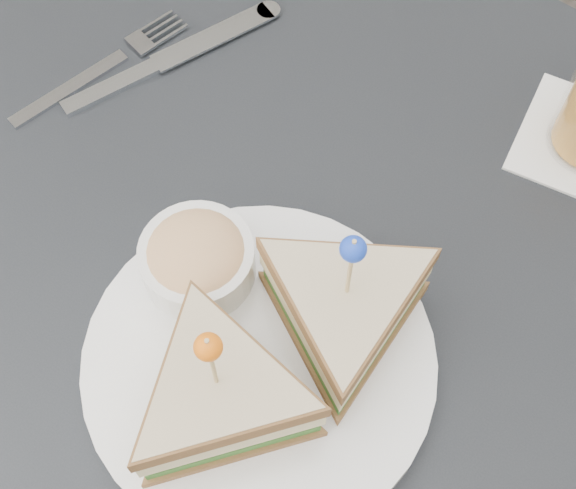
{
  "coord_description": "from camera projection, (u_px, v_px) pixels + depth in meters",
  "views": [
    {
      "loc": [
        0.18,
        -0.21,
        1.31
      ],
      "look_at": [
        0.01,
        0.01,
        0.8
      ],
      "focal_mm": 50.0,
      "sensor_mm": 36.0,
      "label": 1
    }
  ],
  "objects": [
    {
      "name": "table",
      "position": [
        272.0,
        315.0,
        0.69
      ],
      "size": [
        0.8,
        0.8,
        0.75
      ],
      "color": "black",
      "rests_on": "ground"
    },
    {
      "name": "cutlery_fork",
      "position": [
        108.0,
        64.0,
        0.72
      ],
      "size": [
        0.06,
        0.18,
        0.01
      ],
      "rotation": [
        0.0,
        0.0,
        -0.19
      ],
      "color": "silver",
      "rests_on": "table"
    },
    {
      "name": "ground_plane",
      "position": [
        279.0,
        482.0,
        1.29
      ],
      "size": [
        3.5,
        3.5,
        0.0
      ],
      "primitive_type": "plane",
      "color": "#3F3833"
    },
    {
      "name": "cutlery_knife",
      "position": [
        165.0,
        61.0,
        0.73
      ],
      "size": [
        0.09,
        0.22,
        0.01
      ],
      "rotation": [
        0.0,
        0.0,
        -0.33
      ],
      "color": "silver",
      "rests_on": "table"
    },
    {
      "name": "plate_meal",
      "position": [
        269.0,
        345.0,
        0.56
      ],
      "size": [
        0.34,
        0.34,
        0.15
      ],
      "rotation": [
        0.0,
        0.0,
        0.41
      ],
      "color": "white",
      "rests_on": "table"
    }
  ]
}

